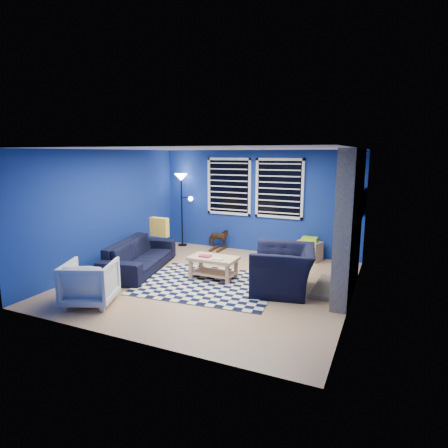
% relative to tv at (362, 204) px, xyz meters
% --- Properties ---
extents(floor, '(5.00, 5.00, 0.00)m').
position_rel_tv_xyz_m(floor, '(-2.45, -2.00, -1.40)').
color(floor, tan).
rests_on(floor, ground).
extents(ceiling, '(5.00, 5.00, 0.00)m').
position_rel_tv_xyz_m(ceiling, '(-2.45, -2.00, 1.10)').
color(ceiling, white).
rests_on(ceiling, wall_back).
extents(wall_back, '(5.00, 0.00, 5.00)m').
position_rel_tv_xyz_m(wall_back, '(-2.45, 0.50, -0.15)').
color(wall_back, navy).
rests_on(wall_back, floor).
extents(wall_left, '(0.00, 5.00, 5.00)m').
position_rel_tv_xyz_m(wall_left, '(-4.95, -2.00, -0.15)').
color(wall_left, navy).
rests_on(wall_left, floor).
extents(wall_right, '(0.00, 5.00, 5.00)m').
position_rel_tv_xyz_m(wall_right, '(0.05, -2.00, -0.15)').
color(wall_right, navy).
rests_on(wall_right, floor).
extents(fireplace, '(0.65, 2.00, 2.50)m').
position_rel_tv_xyz_m(fireplace, '(-0.09, -1.50, -0.20)').
color(fireplace, gray).
rests_on(fireplace, floor).
extents(window_left, '(1.17, 0.06, 1.42)m').
position_rel_tv_xyz_m(window_left, '(-3.20, 0.46, 0.20)').
color(window_left, black).
rests_on(window_left, wall_back).
extents(window_right, '(1.17, 0.06, 1.42)m').
position_rel_tv_xyz_m(window_right, '(-1.90, 0.46, 0.20)').
color(window_right, black).
rests_on(window_right, wall_back).
extents(tv, '(0.07, 1.00, 0.58)m').
position_rel_tv_xyz_m(tv, '(0.00, 0.00, 0.00)').
color(tv, black).
rests_on(tv, wall_right).
extents(rug, '(2.67, 2.22, 0.02)m').
position_rel_tv_xyz_m(rug, '(-2.46, -2.16, -1.39)').
color(rug, black).
rests_on(rug, floor).
extents(sofa, '(2.31, 1.33, 0.64)m').
position_rel_tv_xyz_m(sofa, '(-4.16, -1.97, -1.08)').
color(sofa, black).
rests_on(sofa, floor).
extents(armchair_big, '(1.41, 1.29, 0.79)m').
position_rel_tv_xyz_m(armchair_big, '(-1.11, -1.89, -1.00)').
color(armchair_big, black).
rests_on(armchair_big, floor).
extents(armchair_bent, '(1.01, 1.02, 0.72)m').
position_rel_tv_xyz_m(armchair_bent, '(-3.81, -3.76, -1.04)').
color(armchair_bent, gray).
rests_on(armchair_bent, floor).
extents(rocking_horse, '(0.36, 0.59, 0.47)m').
position_rel_tv_xyz_m(rocking_horse, '(-3.38, 0.25, -1.10)').
color(rocking_horse, '#452C16').
rests_on(rocking_horse, floor).
extents(coffee_table, '(0.93, 0.55, 0.46)m').
position_rel_tv_xyz_m(coffee_table, '(-2.52, -1.84, -1.08)').
color(coffee_table, '#DAAD7A').
rests_on(coffee_table, rug).
extents(cabinet, '(0.62, 0.52, 0.53)m').
position_rel_tv_xyz_m(cabinet, '(-1.09, 0.25, -1.16)').
color(cabinet, '#DAAD7A').
rests_on(cabinet, floor).
extents(floor_lamp, '(0.52, 0.32, 1.90)m').
position_rel_tv_xyz_m(floor_lamp, '(-4.43, 0.25, 0.16)').
color(floor_lamp, black).
rests_on(floor_lamp, floor).
extents(throw_pillow, '(0.44, 0.15, 0.41)m').
position_rel_tv_xyz_m(throw_pillow, '(-4.01, -1.44, -0.56)').
color(throw_pillow, gold).
rests_on(throw_pillow, sofa).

